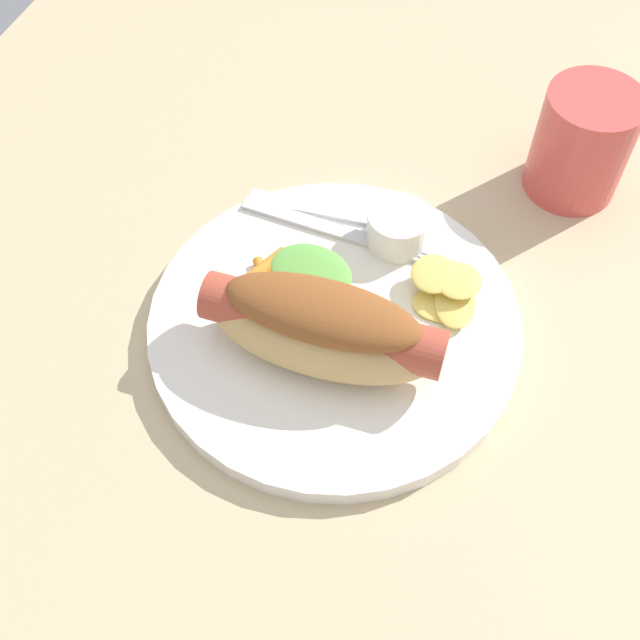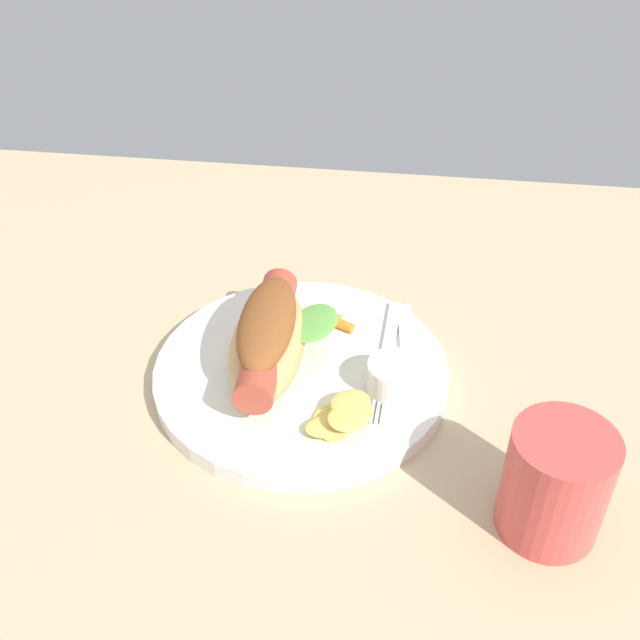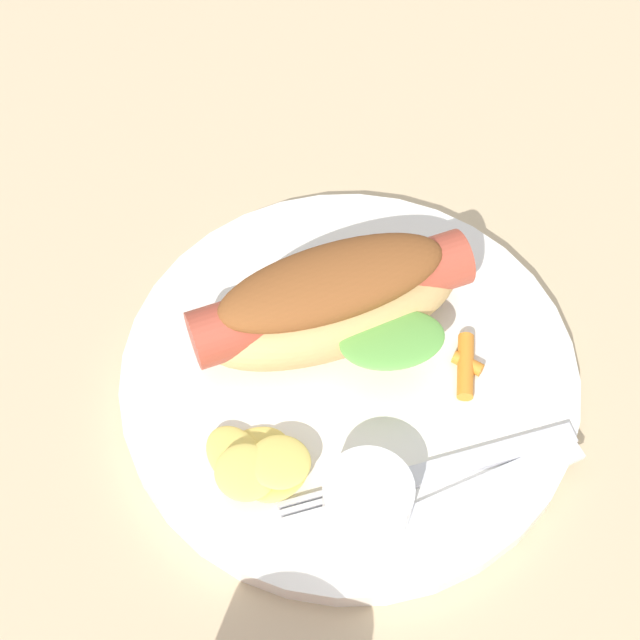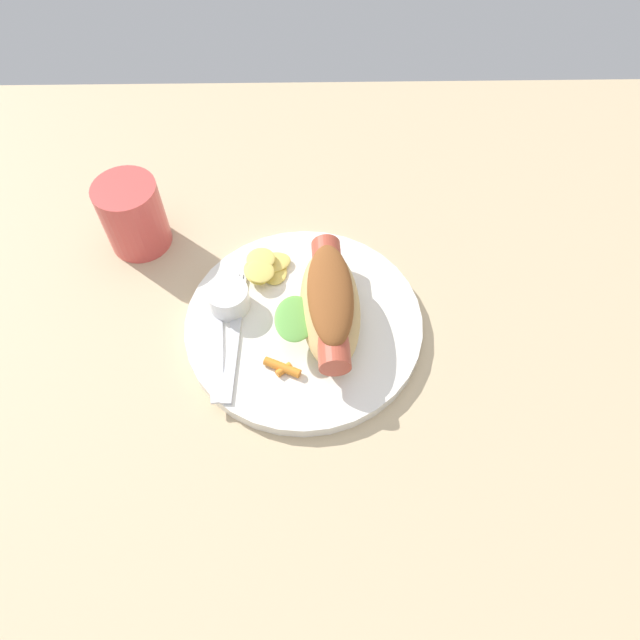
{
  "view_description": "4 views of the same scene",
  "coord_description": "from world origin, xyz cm",
  "px_view_note": "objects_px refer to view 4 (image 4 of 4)",
  "views": [
    {
      "loc": [
        34.83,
        7.96,
        48.9
      ],
      "look_at": [
        5.52,
        -2.57,
        3.68
      ],
      "focal_mm": 44.53,
      "sensor_mm": 36.0,
      "label": 1
    },
    {
      "loc": [
        -4.98,
        50.05,
        48.04
      ],
      "look_at": [
        2.05,
        -3.03,
        6.44
      ],
      "focal_mm": 42.82,
      "sensor_mm": 36.0,
      "label": 2
    },
    {
      "loc": [
        -21.47,
        8.27,
        48.48
      ],
      "look_at": [
        4.66,
        -0.6,
        6.16
      ],
      "focal_mm": 51.41,
      "sensor_mm": 36.0,
      "label": 3
    },
    {
      "loc": [
        4.95,
        -38.96,
        57.03
      ],
      "look_at": [
        5.51,
        -3.64,
        3.85
      ],
      "focal_mm": 32.73,
      "sensor_mm": 36.0,
      "label": 4
    }
  ],
  "objects_px": {
    "plate": "(304,324)",
    "chips_pile": "(266,267)",
    "carrot_garnish": "(283,368)",
    "hot_dog": "(330,303)",
    "knife": "(217,346)",
    "fork": "(234,337)",
    "drinking_cup": "(133,216)",
    "sauce_ramekin": "(228,297)"
  },
  "relations": [
    {
      "from": "fork",
      "to": "drinking_cup",
      "type": "bearing_deg",
      "value": 41.85
    },
    {
      "from": "hot_dog",
      "to": "knife",
      "type": "xyz_separation_m",
      "value": [
        -0.13,
        -0.04,
        -0.03
      ]
    },
    {
      "from": "sauce_ramekin",
      "to": "fork",
      "type": "distance_m",
      "value": 0.05
    },
    {
      "from": "chips_pile",
      "to": "plate",
      "type": "bearing_deg",
      "value": -57.5
    },
    {
      "from": "plate",
      "to": "knife",
      "type": "xyz_separation_m",
      "value": [
        -0.1,
        -0.03,
        0.01
      ]
    },
    {
      "from": "plate",
      "to": "drinking_cup",
      "type": "relative_size",
      "value": 2.95
    },
    {
      "from": "chips_pile",
      "to": "carrot_garnish",
      "type": "bearing_deg",
      "value": -80.75
    },
    {
      "from": "fork",
      "to": "chips_pile",
      "type": "bearing_deg",
      "value": -17.24
    },
    {
      "from": "carrot_garnish",
      "to": "drinking_cup",
      "type": "relative_size",
      "value": 0.45
    },
    {
      "from": "sauce_ramekin",
      "to": "fork",
      "type": "height_order",
      "value": "sauce_ramekin"
    },
    {
      "from": "knife",
      "to": "fork",
      "type": "bearing_deg",
      "value": -62.85
    },
    {
      "from": "carrot_garnish",
      "to": "hot_dog",
      "type": "bearing_deg",
      "value": 51.58
    },
    {
      "from": "hot_dog",
      "to": "knife",
      "type": "bearing_deg",
      "value": 103.5
    },
    {
      "from": "hot_dog",
      "to": "knife",
      "type": "relative_size",
      "value": 1.21
    },
    {
      "from": "hot_dog",
      "to": "carrot_garnish",
      "type": "height_order",
      "value": "hot_dog"
    },
    {
      "from": "hot_dog",
      "to": "sauce_ramekin",
      "type": "xyz_separation_m",
      "value": [
        -0.11,
        0.02,
        -0.02
      ]
    },
    {
      "from": "knife",
      "to": "chips_pile",
      "type": "height_order",
      "value": "chips_pile"
    },
    {
      "from": "knife",
      "to": "chips_pile",
      "type": "distance_m",
      "value": 0.12
    },
    {
      "from": "hot_dog",
      "to": "carrot_garnish",
      "type": "distance_m",
      "value": 0.09
    },
    {
      "from": "hot_dog",
      "to": "drinking_cup",
      "type": "distance_m",
      "value": 0.27
    },
    {
      "from": "knife",
      "to": "drinking_cup",
      "type": "distance_m",
      "value": 0.21
    },
    {
      "from": "hot_dog",
      "to": "fork",
      "type": "bearing_deg",
      "value": 100.17
    },
    {
      "from": "hot_dog",
      "to": "sauce_ramekin",
      "type": "distance_m",
      "value": 0.12
    },
    {
      "from": "chips_pile",
      "to": "hot_dog",
      "type": "bearing_deg",
      "value": -43.18
    },
    {
      "from": "chips_pile",
      "to": "sauce_ramekin",
      "type": "bearing_deg",
      "value": -131.1
    },
    {
      "from": "plate",
      "to": "carrot_garnish",
      "type": "bearing_deg",
      "value": -109.33
    },
    {
      "from": "plate",
      "to": "chips_pile",
      "type": "distance_m",
      "value": 0.08
    },
    {
      "from": "knife",
      "to": "chips_pile",
      "type": "bearing_deg",
      "value": -31.71
    },
    {
      "from": "sauce_ramekin",
      "to": "chips_pile",
      "type": "xyz_separation_m",
      "value": [
        0.04,
        0.05,
        -0.0
      ]
    },
    {
      "from": "knife",
      "to": "carrot_garnish",
      "type": "height_order",
      "value": "carrot_garnish"
    },
    {
      "from": "plate",
      "to": "sauce_ramekin",
      "type": "bearing_deg",
      "value": 165.3
    },
    {
      "from": "knife",
      "to": "drinking_cup",
      "type": "height_order",
      "value": "drinking_cup"
    },
    {
      "from": "chips_pile",
      "to": "carrot_garnish",
      "type": "relative_size",
      "value": 1.57
    },
    {
      "from": "chips_pile",
      "to": "knife",
      "type": "bearing_deg",
      "value": -116.38
    },
    {
      "from": "carrot_garnish",
      "to": "drinking_cup",
      "type": "bearing_deg",
      "value": 132.69
    },
    {
      "from": "sauce_ramekin",
      "to": "chips_pile",
      "type": "height_order",
      "value": "sauce_ramekin"
    },
    {
      "from": "fork",
      "to": "drinking_cup",
      "type": "xyz_separation_m",
      "value": [
        -0.13,
        0.16,
        0.03
      ]
    },
    {
      "from": "fork",
      "to": "plate",
      "type": "bearing_deg",
      "value": -71.27
    },
    {
      "from": "plate",
      "to": "carrot_garnish",
      "type": "xyz_separation_m",
      "value": [
        -0.02,
        -0.06,
        0.01
      ]
    },
    {
      "from": "sauce_ramekin",
      "to": "knife",
      "type": "relative_size",
      "value": 0.34
    },
    {
      "from": "hot_dog",
      "to": "chips_pile",
      "type": "height_order",
      "value": "hot_dog"
    },
    {
      "from": "knife",
      "to": "carrot_garnish",
      "type": "bearing_deg",
      "value": -117.56
    }
  ]
}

